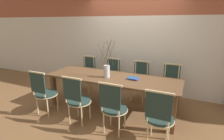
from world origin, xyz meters
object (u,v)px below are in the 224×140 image
object	(u,v)px
chair_near_center	(113,106)
chair_far_center	(140,80)
book_stack	(133,78)
vase_centerpiece	(107,70)
dining_table	(112,81)

from	to	relation	value
chair_near_center	chair_far_center	size ratio (longest dim) A/B	1.00
chair_near_center	chair_far_center	world-z (taller)	same
book_stack	vase_centerpiece	bearing A→B (deg)	-167.88
dining_table	book_stack	world-z (taller)	book_stack
dining_table	book_stack	bearing A→B (deg)	4.66
dining_table	book_stack	size ratio (longest dim) A/B	11.62
dining_table	book_stack	xyz separation A→B (m)	(0.46, 0.04, 0.10)
dining_table	chair_far_center	size ratio (longest dim) A/B	2.97
dining_table	chair_near_center	xyz separation A→B (m)	(0.38, -0.78, -0.16)
chair_far_center	vase_centerpiece	xyz separation A→B (m)	(-0.48, -0.86, 0.40)
chair_far_center	book_stack	xyz separation A→B (m)	(0.06, -0.74, 0.27)
chair_far_center	vase_centerpiece	bearing A→B (deg)	60.78
chair_near_center	book_stack	size ratio (longest dim) A/B	3.90
chair_near_center	book_stack	xyz separation A→B (m)	(0.07, 0.81, 0.27)
chair_near_center	chair_far_center	distance (m)	1.55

